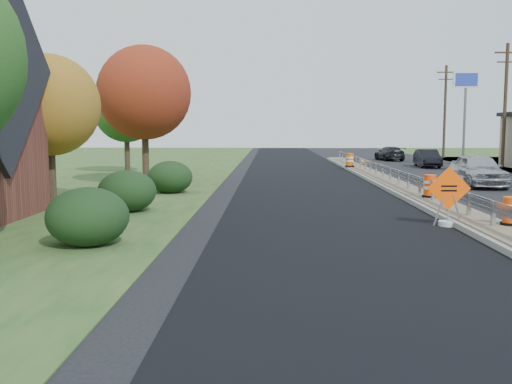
{
  "coord_description": "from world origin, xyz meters",
  "views": [
    {
      "loc": [
        -6.36,
        -20.21,
        2.98
      ],
      "look_at": [
        -6.78,
        -3.28,
        1.1
      ],
      "focal_mm": 40.0,
      "sensor_mm": 36.0,
      "label": 1
    }
  ],
  "objects_px": {
    "barrel_median_near": "(511,211)",
    "caution_sign": "(448,211)",
    "barrel_shoulder_mid": "(483,166)",
    "car_dark_far": "(389,153)",
    "barrel_median_far": "(350,160)",
    "car_silver": "(478,170)",
    "car_dark_mid": "(427,158)",
    "barrel_median_mid": "(430,187)"
  },
  "relations": [
    {
      "from": "barrel_median_near",
      "to": "car_dark_mid",
      "type": "bearing_deg",
      "value": 79.27
    },
    {
      "from": "barrel_median_far",
      "to": "car_dark_far",
      "type": "distance_m",
      "value": 13.9
    },
    {
      "from": "barrel_shoulder_mid",
      "to": "barrel_median_near",
      "type": "bearing_deg",
      "value": -108.48
    },
    {
      "from": "barrel_shoulder_mid",
      "to": "car_dark_far",
      "type": "relative_size",
      "value": 0.22
    },
    {
      "from": "barrel_median_near",
      "to": "barrel_median_mid",
      "type": "bearing_deg",
      "value": 93.93
    },
    {
      "from": "barrel_shoulder_mid",
      "to": "barrel_median_mid",
      "type": "bearing_deg",
      "value": -116.56
    },
    {
      "from": "barrel_median_near",
      "to": "barrel_shoulder_mid",
      "type": "bearing_deg",
      "value": 71.52
    },
    {
      "from": "caution_sign",
      "to": "barrel_shoulder_mid",
      "type": "distance_m",
      "value": 23.6
    },
    {
      "from": "car_dark_mid",
      "to": "car_dark_far",
      "type": "xyz_separation_m",
      "value": [
        -0.98,
        9.5,
        -0.04
      ]
    },
    {
      "from": "barrel_median_far",
      "to": "barrel_median_near",
      "type": "bearing_deg",
      "value": -87.52
    },
    {
      "from": "barrel_median_far",
      "to": "car_silver",
      "type": "distance_m",
      "value": 12.85
    },
    {
      "from": "barrel_median_mid",
      "to": "car_dark_far",
      "type": "xyz_separation_m",
      "value": [
        4.89,
        31.43,
        -0.01
      ]
    },
    {
      "from": "barrel_shoulder_mid",
      "to": "car_silver",
      "type": "height_order",
      "value": "car_silver"
    },
    {
      "from": "caution_sign",
      "to": "barrel_median_near",
      "type": "relative_size",
      "value": 2.27
    },
    {
      "from": "barrel_median_far",
      "to": "car_silver",
      "type": "relative_size",
      "value": 0.2
    },
    {
      "from": "barrel_median_mid",
      "to": "barrel_median_far",
      "type": "relative_size",
      "value": 0.92
    },
    {
      "from": "barrel_shoulder_mid",
      "to": "car_dark_mid",
      "type": "height_order",
      "value": "car_dark_mid"
    },
    {
      "from": "barrel_median_mid",
      "to": "barrel_shoulder_mid",
      "type": "relative_size",
      "value": 0.91
    },
    {
      "from": "barrel_median_far",
      "to": "car_dark_far",
      "type": "bearing_deg",
      "value": 66.52
    },
    {
      "from": "barrel_median_near",
      "to": "barrel_shoulder_mid",
      "type": "distance_m",
      "value": 24.09
    },
    {
      "from": "caution_sign",
      "to": "barrel_median_far",
      "type": "height_order",
      "value": "caution_sign"
    },
    {
      "from": "car_dark_far",
      "to": "barrel_median_far",
      "type": "bearing_deg",
      "value": 59.96
    },
    {
      "from": "caution_sign",
      "to": "barrel_median_near",
      "type": "xyz_separation_m",
      "value": [
        1.45,
        -1.07,
        0.15
      ]
    },
    {
      "from": "barrel_median_mid",
      "to": "barrel_shoulder_mid",
      "type": "distance_m",
      "value": 18.1
    },
    {
      "from": "caution_sign",
      "to": "car_dark_mid",
      "type": "bearing_deg",
      "value": 75.22
    },
    {
      "from": "barrel_median_near",
      "to": "caution_sign",
      "type": "bearing_deg",
      "value": 143.69
    },
    {
      "from": "barrel_median_near",
      "to": "barrel_shoulder_mid",
      "type": "relative_size",
      "value": 0.81
    },
    {
      "from": "barrel_median_near",
      "to": "barrel_median_far",
      "type": "distance_m",
      "value": 25.37
    },
    {
      "from": "barrel_shoulder_mid",
      "to": "car_silver",
      "type": "relative_size",
      "value": 0.2
    },
    {
      "from": "barrel_median_near",
      "to": "car_dark_mid",
      "type": "height_order",
      "value": "car_dark_mid"
    },
    {
      "from": "car_dark_mid",
      "to": "car_dark_far",
      "type": "height_order",
      "value": "car_dark_mid"
    },
    {
      "from": "barrel_shoulder_mid",
      "to": "car_dark_far",
      "type": "height_order",
      "value": "car_dark_far"
    },
    {
      "from": "barrel_median_far",
      "to": "car_dark_mid",
      "type": "xyz_separation_m",
      "value": [
        6.52,
        3.24,
        -0.01
      ]
    },
    {
      "from": "car_silver",
      "to": "car_dark_far",
      "type": "distance_m",
      "value": 24.58
    },
    {
      "from": "barrel_median_far",
      "to": "car_silver",
      "type": "xyz_separation_m",
      "value": [
        5.02,
        -11.82,
        0.14
      ]
    },
    {
      "from": "car_dark_mid",
      "to": "barrel_median_mid",
      "type": "bearing_deg",
      "value": -101.43
    },
    {
      "from": "barrel_median_near",
      "to": "barrel_median_mid",
      "type": "xyz_separation_m",
      "value": [
        -0.46,
        6.66,
        0.05
      ]
    },
    {
      "from": "barrel_median_mid",
      "to": "car_dark_far",
      "type": "height_order",
      "value": "car_dark_far"
    },
    {
      "from": "caution_sign",
      "to": "car_dark_far",
      "type": "distance_m",
      "value": 37.5
    },
    {
      "from": "caution_sign",
      "to": "car_silver",
      "type": "relative_size",
      "value": 0.37
    },
    {
      "from": "car_dark_mid",
      "to": "barrel_median_far",
      "type": "bearing_deg",
      "value": -150.0
    },
    {
      "from": "car_dark_far",
      "to": "car_silver",
      "type": "bearing_deg",
      "value": 82.23
    }
  ]
}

